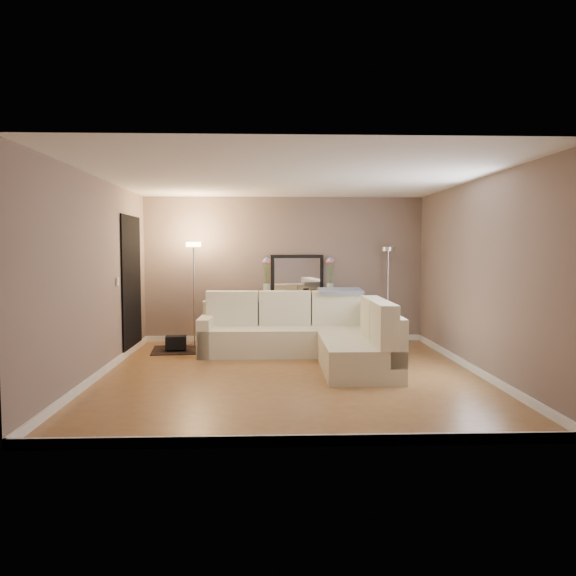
{
  "coord_description": "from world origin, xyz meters",
  "views": [
    {
      "loc": [
        -0.3,
        -7.37,
        1.67
      ],
      "look_at": [
        0.0,
        0.8,
        1.1
      ],
      "focal_mm": 35.0,
      "sensor_mm": 36.0,
      "label": 1
    }
  ],
  "objects_px": {
    "console_table": "(294,317)",
    "floor_lamp_lit": "(194,273)",
    "sectional_sofa": "(313,335)",
    "floor_lamp_unlit": "(388,275)"
  },
  "relations": [
    {
      "from": "console_table",
      "to": "floor_lamp_unlit",
      "type": "distance_m",
      "value": 1.84
    },
    {
      "from": "floor_lamp_lit",
      "to": "floor_lamp_unlit",
      "type": "relative_size",
      "value": 1.05
    },
    {
      "from": "sectional_sofa",
      "to": "floor_lamp_lit",
      "type": "bearing_deg",
      "value": 149.55
    },
    {
      "from": "floor_lamp_lit",
      "to": "sectional_sofa",
      "type": "bearing_deg",
      "value": -30.45
    },
    {
      "from": "console_table",
      "to": "floor_lamp_lit",
      "type": "height_order",
      "value": "floor_lamp_lit"
    },
    {
      "from": "floor_lamp_unlit",
      "to": "console_table",
      "type": "bearing_deg",
      "value": -179.81
    },
    {
      "from": "sectional_sofa",
      "to": "console_table",
      "type": "height_order",
      "value": "sectional_sofa"
    },
    {
      "from": "console_table",
      "to": "floor_lamp_lit",
      "type": "relative_size",
      "value": 0.76
    },
    {
      "from": "console_table",
      "to": "floor_lamp_lit",
      "type": "distance_m",
      "value": 1.91
    },
    {
      "from": "sectional_sofa",
      "to": "floor_lamp_unlit",
      "type": "height_order",
      "value": "floor_lamp_unlit"
    }
  ]
}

